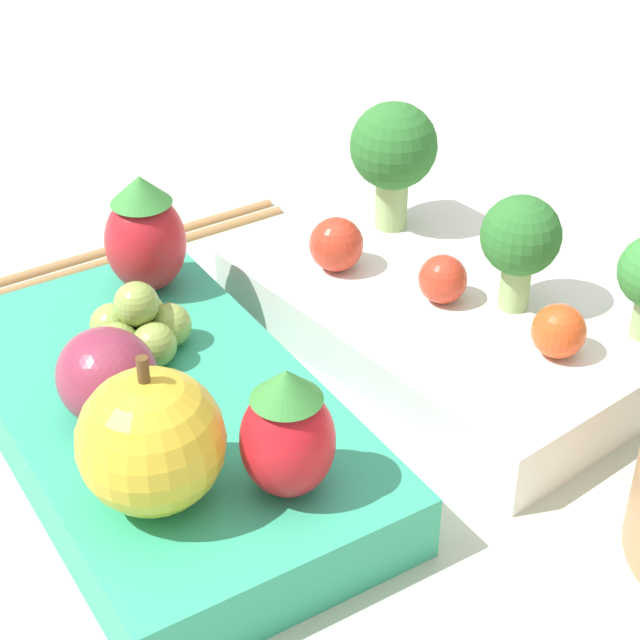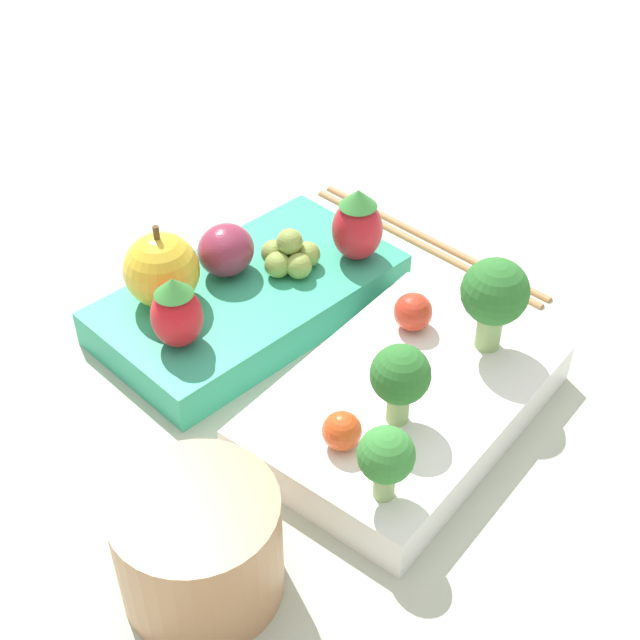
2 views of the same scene
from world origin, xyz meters
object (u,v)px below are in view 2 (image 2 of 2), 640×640
bento_box_savoury (404,403)px  plum (224,252)px  broccoli_floret_0 (386,457)px  broccoli_floret_1 (400,377)px  grape_cluster (290,254)px  chopsticks_pair (426,240)px  bento_box_fruit (246,301)px  cherry_tomato_0 (413,312)px  cherry_tomato_2 (391,368)px  apple (161,270)px  drinking_cup (199,546)px  cherry_tomato_1 (342,431)px  broccoli_floret_2 (495,295)px  strawberry_1 (176,313)px  strawberry_0 (357,225)px

bento_box_savoury → plum: bearing=-93.1°
broccoli_floret_0 → broccoli_floret_1: (-0.05, -0.03, 0.00)m
grape_cluster → chopsticks_pair: 0.12m
bento_box_savoury → bento_box_fruit: (-0.01, -0.14, -0.00)m
cherry_tomato_0 → cherry_tomato_2: size_ratio=1.16×
broccoli_floret_1 → cherry_tomato_2: bearing=-135.4°
apple → grape_cluster: apple is taller
bento_box_savoury → apple: 0.17m
drinking_cup → broccoli_floret_0: bearing=152.4°
bento_box_savoury → cherry_tomato_0: (-0.05, -0.03, 0.03)m
cherry_tomato_0 → cherry_tomato_1: bearing=16.2°
broccoli_floret_2 → cherry_tomato_2: bearing=-20.9°
cherry_tomato_1 → strawberry_1: strawberry_1 is taller
broccoli_floret_0 → broccoli_floret_2: (-0.13, -0.02, 0.01)m
apple → grape_cluster: size_ratio=1.40×
apple → drinking_cup: size_ratio=0.71×
cherry_tomato_2 → grape_cluster: size_ratio=0.51×
bento_box_savoury → strawberry_1: 0.14m
bento_box_fruit → drinking_cup: (0.16, 0.13, 0.02)m
cherry_tomato_2 → chopsticks_pair: size_ratio=0.10×
cherry_tomato_0 → grape_cluster: 0.10m
cherry_tomato_0 → strawberry_1: bearing=-43.3°
bento_box_fruit → broccoli_floret_2: 0.17m
strawberry_0 → strawberry_1: strawberry_0 is taller
broccoli_floret_0 → strawberry_1: size_ratio=0.92×
cherry_tomato_0 → apple: bearing=-58.7°
cherry_tomato_1 → chopsticks_pair: size_ratio=0.10×
broccoli_floret_1 → strawberry_0: (-0.10, -0.11, -0.01)m
broccoli_floret_1 → grape_cluster: (-0.06, -0.14, -0.02)m
bento_box_savoury → cherry_tomato_2: (0.00, -0.01, 0.02)m
cherry_tomato_0 → plum: size_ratio=0.62×
plum → broccoli_floret_2: bearing=107.0°
strawberry_1 → cherry_tomato_2: bearing=115.6°
broccoli_floret_0 → plum: (-0.08, -0.20, -0.01)m
chopsticks_pair → drinking_cup: bearing=16.2°
strawberry_1 → plum: size_ratio=1.25×
broccoli_floret_2 → drinking_cup: bearing=-5.6°
cherry_tomato_0 → apple: size_ratio=0.42×
strawberry_1 → drinking_cup: (0.10, 0.12, -0.02)m
plum → chopsticks_pair: (-0.15, 0.06, -0.04)m
strawberry_1 → plum: (-0.07, -0.03, -0.01)m
drinking_cup → broccoli_floret_2: bearing=174.4°
strawberry_1 → chopsticks_pair: size_ratio=0.23×
apple → cherry_tomato_1: bearing=82.8°
cherry_tomato_2 → drinking_cup: drinking_cup is taller
cherry_tomato_1 → bento_box_savoury: bearing=-179.2°
broccoli_floret_0 → cherry_tomato_0: size_ratio=1.84×
broccoli_floret_1 → strawberry_1: broccoli_floret_1 is taller
apple → strawberry_1: apple is taller
bento_box_savoury → cherry_tomato_2: cherry_tomato_2 is taller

